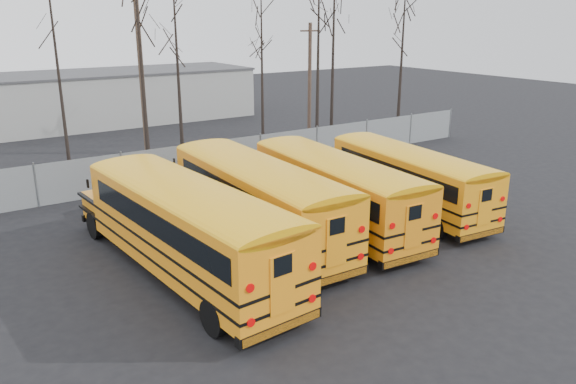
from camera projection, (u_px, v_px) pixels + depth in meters
ground at (337, 255)px, 20.69m from camera, size 120.00×120.00×0.00m
fence at (197, 162)px, 29.89m from camera, size 40.00×0.04×2.00m
distant_building at (115, 97)px, 46.49m from camera, size 22.00×8.00×4.00m
bus_a at (184, 222)px, 18.47m from camera, size 3.63×12.07×3.33m
bus_b at (255, 194)px, 21.51m from camera, size 2.97×11.69×3.25m
bus_c at (333, 185)px, 22.94m from camera, size 3.35×11.20×3.09m
bus_d at (406, 174)px, 24.97m from camera, size 3.37×10.52×2.90m
utility_pole_left at (141, 69)px, 34.44m from camera, size 1.77×0.77×10.32m
utility_pole_right at (310, 81)px, 38.58m from camera, size 1.41×0.41×8.00m
tree_3 at (57, 65)px, 28.67m from camera, size 0.26×0.26×12.02m
tree_4 at (143, 81)px, 29.32m from camera, size 0.26×0.26×10.38m
tree_5 at (178, 77)px, 32.04m from camera, size 0.26×0.26×10.15m
tree_6 at (262, 76)px, 35.00m from camera, size 0.26×0.26×9.66m
tree_7 at (318, 60)px, 36.63m from camera, size 0.26×0.26×11.36m
tree_8 at (333, 46)px, 39.40m from camera, size 0.26×0.26×12.76m
tree_9 at (401, 66)px, 40.84m from camera, size 0.26×0.26×9.92m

